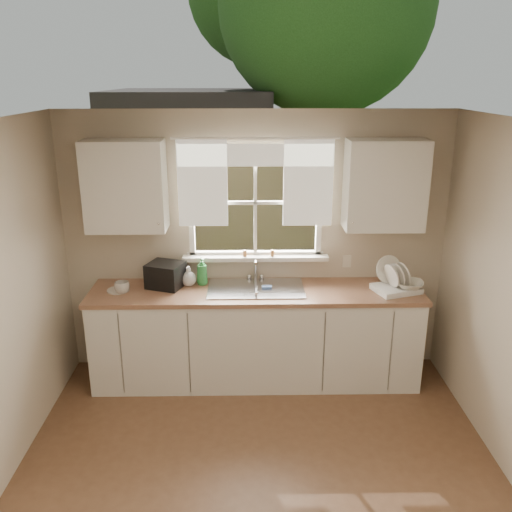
{
  "coord_description": "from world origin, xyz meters",
  "views": [
    {
      "loc": [
        -0.08,
        -2.91,
        2.78
      ],
      "look_at": [
        0.0,
        1.65,
        1.25
      ],
      "focal_mm": 38.0,
      "sensor_mm": 36.0,
      "label": 1
    }
  ],
  "objects_px": {
    "soap_bottle_a": "(202,271)",
    "cup": "(122,287)",
    "dish_rack": "(396,283)",
    "black_appliance": "(166,275)"
  },
  "relations": [
    {
      "from": "dish_rack",
      "to": "black_appliance",
      "type": "xyz_separation_m",
      "value": [
        -2.1,
        0.15,
        0.04
      ]
    },
    {
      "from": "dish_rack",
      "to": "black_appliance",
      "type": "distance_m",
      "value": 2.11
    },
    {
      "from": "soap_bottle_a",
      "to": "cup",
      "type": "distance_m",
      "value": 0.74
    },
    {
      "from": "soap_bottle_a",
      "to": "cup",
      "type": "height_order",
      "value": "soap_bottle_a"
    },
    {
      "from": "soap_bottle_a",
      "to": "cup",
      "type": "xyz_separation_m",
      "value": [
        -0.71,
        -0.2,
        -0.08
      ]
    },
    {
      "from": "dish_rack",
      "to": "cup",
      "type": "bearing_deg",
      "value": -179.86
    },
    {
      "from": "black_appliance",
      "to": "cup",
      "type": "bearing_deg",
      "value": -137.68
    },
    {
      "from": "soap_bottle_a",
      "to": "cup",
      "type": "relative_size",
      "value": 1.96
    },
    {
      "from": "cup",
      "to": "dish_rack",
      "type": "bearing_deg",
      "value": 3.7
    },
    {
      "from": "dish_rack",
      "to": "black_appliance",
      "type": "bearing_deg",
      "value": 175.96
    }
  ]
}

